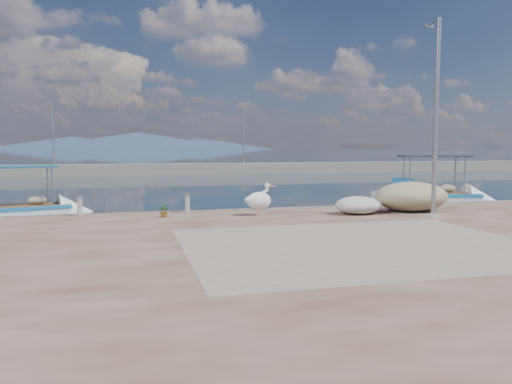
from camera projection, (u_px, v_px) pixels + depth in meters
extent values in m
plane|color=#162635|center=(286.00, 244.00, 15.57)|extent=(1400.00, 1400.00, 0.00)
cube|color=#47281E|center=(381.00, 289.00, 9.76)|extent=(44.00, 22.00, 0.50)
cube|color=gray|center=(359.00, 245.00, 12.88)|extent=(9.00, 7.00, 0.01)
cube|color=gray|center=(172.00, 169.00, 54.08)|extent=(120.00, 2.20, 1.20)
cylinder|color=gray|center=(53.00, 137.00, 50.77)|extent=(0.16, 0.16, 7.00)
cylinder|color=gray|center=(244.00, 138.00, 55.77)|extent=(0.16, 0.16, 7.00)
cone|color=#28384C|center=(73.00, 143.00, 624.00)|extent=(220.00, 220.00, 16.00)
cone|color=#28384C|center=(138.00, 141.00, 643.72)|extent=(280.00, 280.00, 22.00)
cone|color=#28384C|center=(200.00, 144.00, 664.06)|extent=(200.00, 200.00, 14.00)
cube|color=white|center=(21.00, 216.00, 21.34)|extent=(5.67, 3.15, 0.88)
cube|color=#1B71B3|center=(21.00, 207.00, 21.31)|extent=(4.23, 2.80, 0.13)
cube|color=#AD1515|center=(21.00, 217.00, 21.35)|extent=(4.23, 2.78, 0.11)
cube|color=#174C5D|center=(19.00, 167.00, 21.15)|extent=(3.31, 2.41, 0.07)
cube|color=white|center=(432.00, 202.00, 26.52)|extent=(6.60, 4.02, 1.03)
cube|color=#1B71B3|center=(433.00, 194.00, 26.48)|extent=(4.96, 3.50, 0.15)
cube|color=#AD1515|center=(432.00, 203.00, 26.53)|extent=(4.96, 3.48, 0.13)
cube|color=#1B71B3|center=(403.00, 185.00, 26.57)|extent=(1.24, 1.24, 0.76)
cube|color=#22262C|center=(434.00, 156.00, 26.30)|extent=(3.90, 2.99, 0.09)
cylinder|color=tan|center=(257.00, 212.00, 18.34)|extent=(0.04, 0.04, 0.31)
cylinder|color=tan|center=(261.00, 211.00, 18.40)|extent=(0.04, 0.04, 0.31)
ellipsoid|color=silver|center=(259.00, 201.00, 18.34)|extent=(1.00, 0.71, 0.66)
cylinder|color=silver|center=(266.00, 192.00, 18.42)|extent=(0.23, 0.15, 0.56)
sphere|color=silver|center=(267.00, 185.00, 18.42)|extent=(0.19, 0.19, 0.19)
cone|color=#CF6950|center=(272.00, 186.00, 18.51)|extent=(0.45, 0.17, 0.14)
cylinder|color=gray|center=(436.00, 119.00, 17.63)|extent=(0.16, 0.16, 7.00)
cylinder|color=gray|center=(433.00, 216.00, 17.94)|extent=(0.44, 0.44, 0.10)
cube|color=gray|center=(428.00, 26.00, 17.95)|extent=(0.35, 0.18, 0.12)
cylinder|color=gray|center=(187.00, 203.00, 19.29)|extent=(0.18, 0.18, 0.70)
cylinder|color=gray|center=(187.00, 194.00, 19.26)|extent=(0.24, 0.24, 0.06)
cylinder|color=gray|center=(80.00, 206.00, 18.30)|extent=(0.19, 0.19, 0.73)
cylinder|color=gray|center=(79.00, 196.00, 18.27)|extent=(0.25, 0.25, 0.06)
imported|color=#33722D|center=(164.00, 211.00, 17.97)|extent=(0.44, 0.38, 0.48)
ellipsoid|color=beige|center=(359.00, 205.00, 18.77)|extent=(1.81, 1.35, 0.68)
ellipsoid|color=tan|center=(411.00, 196.00, 19.59)|extent=(2.97, 2.12, 1.17)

